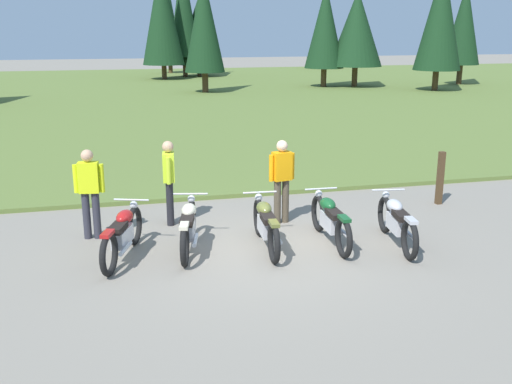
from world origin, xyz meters
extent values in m
plane|color=gray|center=(0.00, 0.00, 0.00)|extent=(140.00, 140.00, 0.00)
cube|color=#5B7033|center=(0.00, 25.35, 0.05)|extent=(80.00, 44.00, 0.10)
cylinder|color=#47331E|center=(1.65, 35.57, 0.58)|extent=(0.36, 0.36, 1.17)
cone|color=#143319|center=(1.65, 35.57, 4.78)|extent=(3.06, 3.06, 7.23)
cylinder|color=#47331E|center=(17.20, 44.38, 0.55)|extent=(0.36, 0.36, 1.09)
cone|color=#143319|center=(17.20, 44.38, 3.36)|extent=(2.71, 2.71, 4.53)
cylinder|color=#47331E|center=(11.07, 27.16, 0.65)|extent=(0.36, 0.36, 1.29)
cone|color=#143319|center=(11.07, 27.16, 3.87)|extent=(2.51, 2.51, 5.17)
cylinder|color=#47331E|center=(13.02, 26.72, 0.70)|extent=(0.36, 0.36, 1.41)
cone|color=#143319|center=(13.02, 26.72, 3.76)|extent=(3.36, 3.36, 4.71)
cylinder|color=#47331E|center=(4.59, 37.75, 0.50)|extent=(0.36, 0.36, 1.01)
cone|color=#143319|center=(4.59, 37.75, 3.45)|extent=(3.57, 3.57, 4.88)
cylinder|color=#47331E|center=(20.61, 26.70, 0.70)|extent=(0.36, 0.36, 1.41)
cone|color=#143319|center=(20.61, 26.70, 4.08)|extent=(2.37, 2.37, 5.35)
cylinder|color=#47331E|center=(3.10, 25.57, 0.64)|extent=(0.36, 0.36, 1.28)
cone|color=#143319|center=(3.10, 25.57, 4.11)|extent=(2.34, 2.34, 5.65)
cylinder|color=#47331E|center=(16.82, 23.30, 0.66)|extent=(0.36, 0.36, 1.32)
cone|color=#143319|center=(16.82, 23.30, 4.43)|extent=(2.81, 2.81, 6.21)
cylinder|color=#47331E|center=(2.78, 41.95, 0.68)|extent=(0.36, 0.36, 1.37)
cone|color=#143319|center=(2.78, 41.95, 4.44)|extent=(2.01, 2.01, 6.13)
cylinder|color=#47331E|center=(3.44, 37.37, 0.82)|extent=(0.36, 0.36, 1.65)
cone|color=#143319|center=(3.44, 37.37, 5.33)|extent=(2.34, 2.34, 7.37)
torus|color=black|center=(-2.17, 0.86, 0.35)|extent=(0.32, 0.69, 0.70)
torus|color=black|center=(-2.63, -0.46, 0.35)|extent=(0.32, 0.69, 0.70)
cube|color=silver|center=(-2.40, 0.20, 0.40)|extent=(0.40, 0.67, 0.28)
ellipsoid|color=#AD1919|center=(-2.34, 0.37, 0.68)|extent=(0.40, 0.54, 0.22)
cube|color=black|center=(-2.47, -0.01, 0.62)|extent=(0.36, 0.53, 0.10)
cube|color=#AD1919|center=(-2.63, -0.46, 0.69)|extent=(0.24, 0.35, 0.06)
cylinder|color=silver|center=(-2.21, 0.77, 0.86)|extent=(0.60, 0.23, 0.03)
sphere|color=silver|center=(-2.17, 0.88, 0.73)|extent=(0.14, 0.14, 0.14)
cylinder|color=silver|center=(-2.37, -0.13, 0.30)|extent=(0.25, 0.54, 0.07)
torus|color=black|center=(-1.13, 1.00, 0.35)|extent=(0.25, 0.70, 0.70)
torus|color=black|center=(-1.43, -0.37, 0.35)|extent=(0.25, 0.70, 0.70)
cube|color=silver|center=(-1.28, 0.32, 0.40)|extent=(0.34, 0.67, 0.28)
ellipsoid|color=beige|center=(-1.24, 0.49, 0.68)|extent=(0.36, 0.53, 0.22)
cube|color=black|center=(-1.33, 0.10, 0.62)|extent=(0.32, 0.52, 0.10)
cube|color=beige|center=(-1.43, -0.37, 0.69)|extent=(0.21, 0.34, 0.06)
cylinder|color=silver|center=(-1.15, 0.90, 0.86)|extent=(0.61, 0.17, 0.03)
sphere|color=silver|center=(-1.12, 1.02, 0.73)|extent=(0.14, 0.14, 0.14)
cylinder|color=silver|center=(-1.21, -0.01, 0.30)|extent=(0.19, 0.55, 0.07)
torus|color=black|center=(0.10, 0.80, 0.35)|extent=(0.15, 0.71, 0.70)
torus|color=black|center=(0.01, -0.59, 0.35)|extent=(0.15, 0.71, 0.70)
cube|color=silver|center=(0.06, 0.10, 0.40)|extent=(0.24, 0.65, 0.28)
ellipsoid|color=brown|center=(0.07, 0.28, 0.68)|extent=(0.29, 0.50, 0.22)
cube|color=black|center=(0.04, -0.11, 0.62)|extent=(0.25, 0.49, 0.10)
cube|color=brown|center=(0.01, -0.59, 0.69)|extent=(0.16, 0.33, 0.06)
cylinder|color=silver|center=(0.10, 0.70, 0.86)|extent=(0.62, 0.07, 0.03)
sphere|color=silver|center=(0.10, 0.82, 0.73)|extent=(0.14, 0.14, 0.14)
cylinder|color=silver|center=(0.17, -0.20, 0.30)|extent=(0.11, 0.55, 0.07)
torus|color=black|center=(1.27, 0.77, 0.35)|extent=(0.13, 0.70, 0.70)
torus|color=black|center=(1.22, -0.63, 0.35)|extent=(0.13, 0.70, 0.70)
cube|color=silver|center=(1.24, 0.07, 0.40)|extent=(0.23, 0.65, 0.28)
ellipsoid|color=#144C23|center=(1.25, 0.25, 0.68)|extent=(0.28, 0.49, 0.22)
cube|color=black|center=(1.24, -0.15, 0.62)|extent=(0.24, 0.49, 0.10)
cube|color=#144C23|center=(1.22, -0.63, 0.69)|extent=(0.15, 0.33, 0.06)
cylinder|color=silver|center=(1.27, 0.67, 0.86)|extent=(0.62, 0.06, 0.03)
sphere|color=silver|center=(1.27, 0.79, 0.73)|extent=(0.14, 0.14, 0.14)
cylinder|color=silver|center=(1.37, -0.23, 0.30)|extent=(0.09, 0.55, 0.07)
torus|color=black|center=(2.47, 0.39, 0.35)|extent=(0.21, 0.71, 0.70)
torus|color=black|center=(2.25, -0.99, 0.35)|extent=(0.21, 0.71, 0.70)
cube|color=silver|center=(2.36, -0.30, 0.40)|extent=(0.30, 0.66, 0.28)
ellipsoid|color=#B7B7BC|center=(2.39, -0.12, 0.68)|extent=(0.33, 0.51, 0.22)
cube|color=black|center=(2.32, -0.52, 0.62)|extent=(0.29, 0.51, 0.10)
cube|color=#B7B7BC|center=(2.25, -0.99, 0.69)|extent=(0.19, 0.34, 0.06)
cylinder|color=silver|center=(2.45, 0.29, 0.86)|extent=(0.62, 0.13, 0.03)
sphere|color=silver|center=(2.47, 0.41, 0.73)|extent=(0.14, 0.14, 0.14)
cylinder|color=silver|center=(2.45, -0.62, 0.30)|extent=(0.15, 0.55, 0.07)
cylinder|color=#2D2D38|center=(-2.83, 1.36, 0.44)|extent=(0.14, 0.14, 0.88)
cylinder|color=#2D2D38|center=(-3.01, 1.39, 0.44)|extent=(0.14, 0.14, 0.88)
cube|color=#D8EA19|center=(-2.92, 1.38, 1.16)|extent=(0.39, 0.27, 0.56)
sphere|color=tan|center=(-2.92, 1.38, 1.56)|extent=(0.22, 0.22, 0.22)
cylinder|color=#D8EA19|center=(-2.69, 1.34, 1.14)|extent=(0.09, 0.09, 0.52)
cylinder|color=#D8EA19|center=(-3.15, 1.41, 1.14)|extent=(0.09, 0.09, 0.52)
cylinder|color=black|center=(-1.42, 1.95, 0.44)|extent=(0.14, 0.14, 0.88)
cylinder|color=black|center=(-1.44, 1.77, 0.44)|extent=(0.14, 0.14, 0.88)
cube|color=#C6E52D|center=(-1.43, 1.86, 1.16)|extent=(0.26, 0.38, 0.56)
sphere|color=tan|center=(-1.43, 1.86, 1.56)|extent=(0.22, 0.22, 0.22)
cylinder|color=#C6E52D|center=(-1.41, 2.09, 1.14)|extent=(0.09, 0.09, 0.52)
cylinder|color=#C6E52D|center=(-1.46, 1.64, 1.14)|extent=(0.09, 0.09, 0.52)
cylinder|color=#4C4233|center=(0.81, 1.43, 0.44)|extent=(0.14, 0.14, 0.88)
cylinder|color=#4C4233|center=(0.63, 1.39, 0.44)|extent=(0.14, 0.14, 0.88)
cube|color=orange|center=(0.72, 1.41, 1.16)|extent=(0.40, 0.29, 0.56)
sphere|color=beige|center=(0.72, 1.41, 1.56)|extent=(0.22, 0.22, 0.22)
cylinder|color=orange|center=(0.95, 1.46, 1.14)|extent=(0.09, 0.09, 0.52)
cylinder|color=orange|center=(0.49, 1.37, 1.14)|extent=(0.09, 0.09, 0.52)
cube|color=#47331E|center=(4.47, 1.84, 0.59)|extent=(0.12, 0.12, 1.17)
camera|label=1|loc=(-2.47, -9.40, 3.75)|focal=41.56mm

